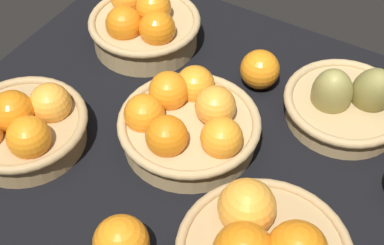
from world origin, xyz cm
name	(u,v)px	position (x,y,z in cm)	size (l,w,h in cm)	color
market_tray	(195,135)	(0.00, 0.00, 1.50)	(84.00, 72.00, 3.00)	black
basket_near_left_pears	(347,102)	(-21.19, -15.65, 6.84)	(21.43, 21.43, 13.88)	tan
basket_far_right	(22,127)	(22.82, 17.43, 7.25)	(21.74, 21.74, 10.74)	tan
basket_near_right	(144,25)	(20.50, -15.10, 7.65)	(22.01, 22.01, 11.39)	tan
basket_center	(188,123)	(-0.23, 2.82, 7.27)	(23.84, 23.84, 10.42)	tan
loose_orange_back_gap	(260,69)	(-4.48, -15.89, 6.67)	(7.33, 7.33, 7.33)	orange
loose_orange_side_gap	(121,243)	(-3.91, 27.03, 7.02)	(8.05, 8.05, 8.05)	orange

